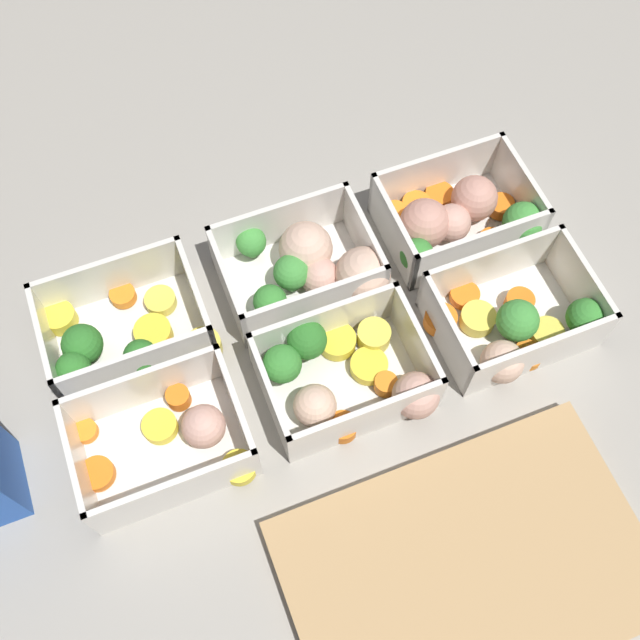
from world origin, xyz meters
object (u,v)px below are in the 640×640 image
Objects in this scene: container_near_left at (457,218)px; container_far_right at (170,438)px; container_near_right at (123,334)px; container_near_center at (312,267)px; container_far_left at (516,323)px; container_far_center at (344,375)px.

container_far_right is (0.32, 0.11, -0.00)m from container_near_left.
container_near_right is (0.33, 0.00, -0.00)m from container_near_left.
container_far_right is at bearing 32.65° from container_near_center.
container_far_left is 0.16m from container_far_center.
container_far_center is (0.16, -0.01, 0.00)m from container_far_left.
container_near_center is at bearing -179.70° from container_near_right.
container_near_right and container_far_right have the same top height.
container_far_center is at bearing -3.10° from container_far_left.
container_near_right is 0.11m from container_far_right.
container_near_left is 0.33m from container_near_right.
container_near_right is 0.35m from container_far_left.
container_near_center is at bearing 0.72° from container_near_left.
container_near_left and container_near_right have the same top height.
container_near_center and container_far_right have the same top height.
container_near_right and container_far_center have the same top height.
container_far_left is (-0.00, 0.12, -0.00)m from container_near_left.
container_far_center is (0.16, 0.11, -0.00)m from container_near_left.
container_far_right is (0.17, 0.11, -0.01)m from container_near_center.
container_near_left and container_far_center have the same top height.
container_far_center is at bearing 147.18° from container_near_right.
container_near_center is at bearing -38.30° from container_far_left.
container_near_center is 1.04× the size of container_far_left.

